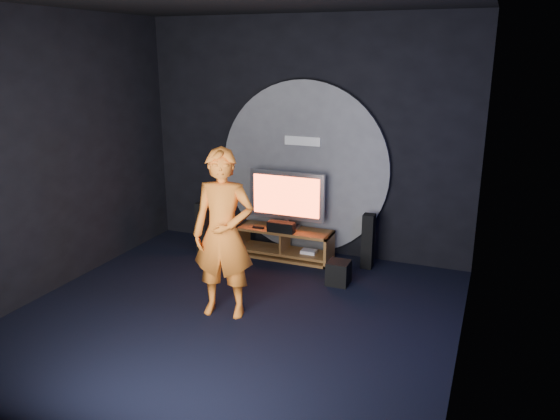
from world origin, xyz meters
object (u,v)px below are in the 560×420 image
at_px(media_console, 285,245).
at_px(player, 223,234).
at_px(subwoofer, 338,273).
at_px(tower_speaker_right, 368,241).
at_px(tv, 287,197).
at_px(tower_speaker_left, 203,228).

xyz_separation_m(media_console, player, (0.01, -1.94, 0.79)).
bearing_deg(subwoofer, tower_speaker_right, 72.83).
bearing_deg(tv, player, -89.65).
distance_m(tower_speaker_left, player, 2.17).
relative_size(media_console, subwoofer, 4.50).
bearing_deg(media_console, tower_speaker_left, -167.79).
distance_m(media_console, tower_speaker_left, 1.29).
distance_m(tower_speaker_right, subwoofer, 0.78).
bearing_deg(media_console, player, -89.84).
bearing_deg(subwoofer, tower_speaker_left, 170.77).
bearing_deg(tower_speaker_right, player, -121.21).
bearing_deg(player, media_console, 79.72).
height_order(tower_speaker_right, player, player).
relative_size(media_console, tv, 1.24).
bearing_deg(subwoofer, media_console, 147.81).
relative_size(tv, player, 0.58).
height_order(tower_speaker_left, player, player).
bearing_deg(tower_speaker_right, subwoofer, -107.17).
xyz_separation_m(tower_speaker_left, player, (1.25, -1.67, 0.59)).
height_order(media_console, tower_speaker_left, tower_speaker_left).
relative_size(tv, subwoofer, 3.64).
height_order(media_console, tv, tv).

